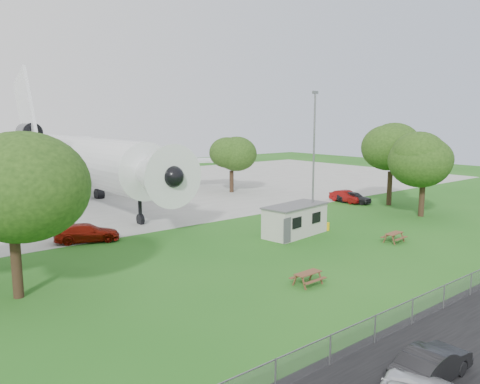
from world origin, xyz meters
TOP-DOWN VIEW (x-y plane):
  - ground at (0.00, 0.00)m, footprint 160.00×160.00m
  - concrete_apron at (0.00, 38.00)m, footprint 120.00×46.00m
  - airliner at (-2.00, 35.86)m, footprint 46.36×47.73m
  - site_cabin at (6.37, 6.46)m, footprint 6.91×3.54m
  - picnic_west at (-1.82, -2.58)m, footprint 1.85×1.56m
  - picnic_east at (10.85, -0.21)m, footprint 1.92×1.65m
  - fence at (0.00, -9.50)m, footprint 58.00×0.04m
  - lamp_mast at (8.20, 6.20)m, footprint 0.16×0.16m
  - tree_west_small at (-15.77, 6.13)m, footprint 7.50×7.50m
  - tree_east_front at (21.96, 3.87)m, footprint 6.62×6.62m
  - tree_east_back at (24.95, 9.59)m, footprint 7.01×7.01m
  - tree_far_apron at (16.73, 28.54)m, footprint 5.83×5.83m
  - car_centre_sedan at (-5.91, -12.64)m, footprint 4.06×1.52m
  - car_ne_hatch at (22.77, 12.83)m, footprint 2.36×4.27m
  - car_ne_sedan at (22.52, 13.81)m, footprint 1.68×4.30m
  - car_apron_van at (-8.32, 15.40)m, footprint 5.45×3.68m

SIDE VIEW (x-z plane):
  - ground at x=0.00m, z-range 0.00..0.00m
  - picnic_west at x=-1.82m, z-range -0.38..0.38m
  - picnic_east at x=10.85m, z-range -0.38..0.38m
  - fence at x=0.00m, z-range -0.65..0.65m
  - concrete_apron at x=0.00m, z-range 0.00..0.03m
  - car_centre_sedan at x=-5.91m, z-range 0.00..1.33m
  - car_ne_hatch at x=22.77m, z-range 0.00..1.37m
  - car_ne_sedan at x=22.52m, z-range 0.00..1.39m
  - car_apron_van at x=-8.32m, z-range 0.00..1.47m
  - site_cabin at x=6.37m, z-range 0.00..2.62m
  - tree_far_apron at x=16.73m, z-range 1.05..9.01m
  - airliner at x=-2.00m, z-range -3.57..14.11m
  - tree_east_front at x=21.96m, z-range 1.28..10.49m
  - lamp_mast at x=8.20m, z-range 0.00..12.00m
  - tree_west_small at x=-15.77m, z-range 1.29..11.39m
  - tree_east_back at x=24.95m, z-range 1.58..11.77m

